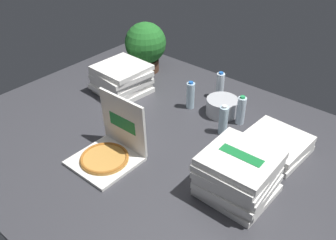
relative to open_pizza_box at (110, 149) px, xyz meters
The scene contains 11 objects.
ground_plane 0.42m from the open_pizza_box, 62.63° to the left, with size 3.20×2.40×0.02m, color #38383D.
open_pizza_box is the anchor object (origin of this frame).
pizza_stack_left_far 0.94m from the open_pizza_box, 131.06° to the left, with size 0.47×0.46×0.26m.
pizza_stack_center_near 1.16m from the open_pizza_box, 43.66° to the left, with size 0.45×0.46×0.13m.
pizza_stack_left_near 0.89m from the open_pizza_box, 18.05° to the left, with size 0.45×0.46×0.30m.
ice_bucket 1.02m from the open_pizza_box, 74.34° to the left, with size 0.26×0.26×0.14m, color #B7BABF.
water_bottle_0 0.89m from the open_pizza_box, 88.92° to the left, with size 0.07×0.07×0.24m.
water_bottle_1 1.20m from the open_pizza_box, 84.72° to the left, with size 0.07×0.07×0.24m.
water_bottle_2 1.07m from the open_pizza_box, 64.41° to the left, with size 0.07×0.07×0.24m.
water_bottle_3 0.87m from the open_pizza_box, 60.53° to the left, with size 0.07×0.07×0.24m.
potted_plant 1.40m from the open_pizza_box, 122.60° to the left, with size 0.40×0.40×0.49m.
Camera 1 is at (1.40, -1.63, 1.68)m, focal length 39.52 mm.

